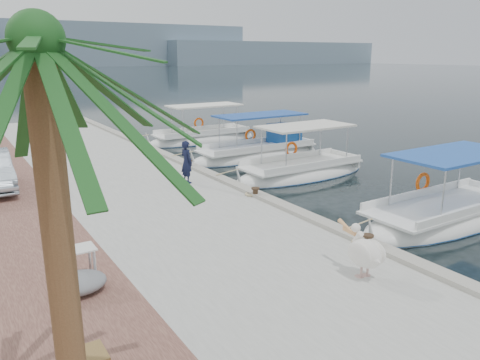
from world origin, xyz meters
The scene contains 14 objects.
ground centered at (0.00, 0.00, 0.00)m, with size 400.00×400.00×0.00m, color black.
concrete_quay centered at (-3.00, 5.00, 0.25)m, with size 6.00×40.00×0.50m, color #A0A09B.
quay_curb centered at (-0.22, 5.00, 0.56)m, with size 0.44×40.00×0.12m, color gray.
distant_hills centered at (29.61, 201.49, 7.61)m, with size 330.00×60.00×18.00m.
fishing_caique_b centered at (4.15, -2.60, 0.12)m, with size 7.13×2.46×2.83m.
fishing_caique_c centered at (3.95, 4.29, 0.12)m, with size 6.72×2.31×2.83m.
fishing_caique_d centered at (4.55, 8.41, 0.19)m, with size 7.71×2.26×2.83m.
fishing_caique_e centered at (4.22, 13.95, 0.12)m, with size 7.27×2.17×2.83m.
mooring_bollards centered at (-0.35, 1.50, 0.69)m, with size 0.28×20.28×0.33m.
pelican centered at (-1.63, -4.56, 1.07)m, with size 0.59×1.42×1.10m.
fisherman centered at (-1.49, 4.38, 1.29)m, with size 0.58×0.38×1.59m, color black.
date_palm centered at (-7.99, -5.85, 5.27)m, with size 4.60×4.60×5.72m.
tarp_bundle centered at (-7.02, -1.99, 0.70)m, with size 1.10×0.90×0.40m, color slate.
folding_table centered at (-6.81, -1.47, 1.02)m, with size 0.55×0.55×0.73m.
Camera 1 is at (-8.86, -10.96, 5.17)m, focal length 35.00 mm.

